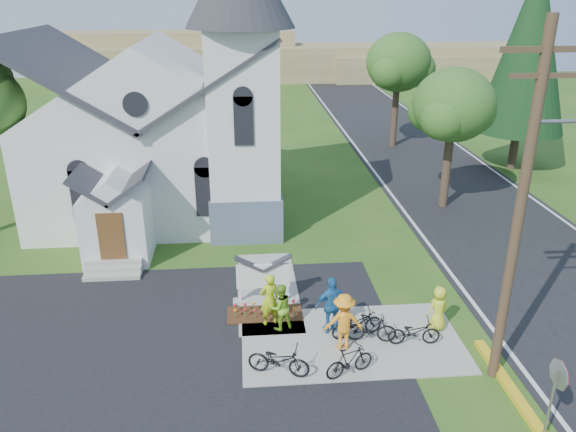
{
  "coord_description": "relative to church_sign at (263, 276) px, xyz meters",
  "views": [
    {
      "loc": [
        -1.82,
        -14.4,
        10.52
      ],
      "look_at": [
        -0.16,
        5.0,
        2.58
      ],
      "focal_mm": 35.0,
      "sensor_mm": 36.0,
      "label": 1
    }
  ],
  "objects": [
    {
      "name": "road",
      "position": [
        11.2,
        11.8,
        -1.02
      ],
      "size": [
        8.0,
        90.0,
        0.02
      ],
      "primitive_type": "cube",
      "color": "black",
      "rests_on": "ground"
    },
    {
      "name": "cyclist_2",
      "position": [
        2.13,
        -2.14,
        0.01
      ],
      "size": [
        1.23,
        0.69,
        1.97
      ],
      "primitive_type": "imported",
      "rotation": [
        0.0,
        0.0,
        3.33
      ],
      "color": "#2168A9",
      "rests_on": "sidewalk"
    },
    {
      "name": "conifer",
      "position": [
        16.2,
        14.8,
        6.36
      ],
      "size": [
        5.2,
        5.2,
        12.4
      ],
      "color": "#3C2921",
      "rests_on": "ground"
    },
    {
      "name": "bike_2",
      "position": [
        2.9,
        -2.46,
        -0.52
      ],
      "size": [
        1.86,
        1.04,
        0.92
      ],
      "primitive_type": "imported",
      "rotation": [
        0.0,
        0.0,
        1.83
      ],
      "color": "black",
      "rests_on": "sidewalk"
    },
    {
      "name": "bike_4",
      "position": [
        4.6,
        -3.06,
        -0.54
      ],
      "size": [
        1.68,
        0.66,
        0.87
      ],
      "primitive_type": "imported",
      "rotation": [
        0.0,
        0.0,
        1.52
      ],
      "color": "black",
      "rests_on": "sidewalk"
    },
    {
      "name": "cyclist_4",
      "position": [
        5.62,
        -2.3,
        -0.2
      ],
      "size": [
        0.89,
        0.72,
        1.56
      ],
      "primitive_type": "imported",
      "rotation": [
        0.0,
        0.0,
        3.48
      ],
      "color": "#CEDD29",
      "rests_on": "sidewalk"
    },
    {
      "name": "cyclist_3",
      "position": [
        2.35,
        -3.04,
        -0.04
      ],
      "size": [
        1.21,
        0.69,
        1.87
      ],
      "primitive_type": "imported",
      "rotation": [
        0.0,
        0.0,
        3.14
      ],
      "color": "orange",
      "rests_on": "sidewalk"
    },
    {
      "name": "flower_bed",
      "position": [
        0.0,
        -0.9,
        -0.99
      ],
      "size": [
        2.6,
        1.1,
        0.07
      ],
      "primitive_type": "cube",
      "color": "#3A1B0F",
      "rests_on": "ground"
    },
    {
      "name": "bike_1",
      "position": [
        2.3,
        -4.4,
        -0.5
      ],
      "size": [
        1.62,
        1.0,
        0.94
      ],
      "primitive_type": "imported",
      "rotation": [
        0.0,
        0.0,
        1.95
      ],
      "color": "black",
      "rests_on": "sidewalk"
    },
    {
      "name": "church",
      "position": [
        -4.28,
        9.28,
        4.22
      ],
      "size": [
        12.35,
        12.0,
        13.0
      ],
      "color": "white",
      "rests_on": "ground"
    },
    {
      "name": "church_sign",
      "position": [
        0.0,
        0.0,
        0.0
      ],
      "size": [
        2.2,
        0.4,
        1.7
      ],
      "color": "gray",
      "rests_on": "ground"
    },
    {
      "name": "ground",
      "position": [
        1.2,
        -3.2,
        -1.03
      ],
      "size": [
        120.0,
        120.0,
        0.0
      ],
      "primitive_type": "plane",
      "color": "#2C5518",
      "rests_on": "ground"
    },
    {
      "name": "bike_3",
      "position": [
        3.28,
        -2.8,
        -0.49
      ],
      "size": [
        1.66,
        0.73,
        0.97
      ],
      "primitive_type": "imported",
      "rotation": [
        0.0,
        0.0,
        1.4
      ],
      "color": "black",
      "rests_on": "sidewalk"
    },
    {
      "name": "distant_hills",
      "position": [
        4.56,
        53.13,
        1.15
      ],
      "size": [
        61.0,
        10.0,
        5.6
      ],
      "color": "olive",
      "rests_on": "ground"
    },
    {
      "name": "tree_road_mid",
      "position": [
        10.2,
        20.8,
        4.75
      ],
      "size": [
        4.4,
        4.4,
        7.8
      ],
      "color": "#3C2921",
      "rests_on": "ground"
    },
    {
      "name": "sidewalk",
      "position": [
        2.7,
        -2.7,
        -1.0
      ],
      "size": [
        7.0,
        4.0,
        0.05
      ],
      "primitive_type": "cube",
      "color": "gray",
      "rests_on": "ground"
    },
    {
      "name": "utility_pole",
      "position": [
        6.56,
        -4.7,
        4.38
      ],
      "size": [
        3.45,
        0.28,
        10.0
      ],
      "color": "#402C20",
      "rests_on": "ground"
    },
    {
      "name": "tree_road_near",
      "position": [
        9.7,
        8.8,
        4.18
      ],
      "size": [
        4.0,
        4.0,
        7.05
      ],
      "color": "#3C2921",
      "rests_on": "ground"
    },
    {
      "name": "stop_sign",
      "position": [
        6.63,
        -7.4,
        0.75
      ],
      "size": [
        0.11,
        0.76,
        2.48
      ],
      "color": "gray",
      "rests_on": "ground"
    },
    {
      "name": "parking_lot",
      "position": [
        -5.8,
        -5.2,
        -1.02
      ],
      "size": [
        20.0,
        16.0,
        0.02
      ],
      "primitive_type": "cube",
      "color": "black",
      "rests_on": "ground"
    },
    {
      "name": "bike_0",
      "position": [
        0.26,
        -4.19,
        -0.49
      ],
      "size": [
        1.96,
        1.19,
        0.97
      ],
      "primitive_type": "imported",
      "rotation": [
        0.0,
        0.0,
        1.25
      ],
      "color": "black",
      "rests_on": "sidewalk"
    },
    {
      "name": "cyclist_0",
      "position": [
        0.14,
        -1.5,
        -0.05
      ],
      "size": [
        0.78,
        0.63,
        1.85
      ],
      "primitive_type": "imported",
      "rotation": [
        0.0,
        0.0,
        3.47
      ],
      "color": "#B3CE18",
      "rests_on": "sidewalk"
    },
    {
      "name": "cyclist_1",
      "position": [
        0.48,
        -1.83,
        -0.17
      ],
      "size": [
        0.94,
        0.84,
        1.62
      ],
      "primitive_type": "imported",
      "rotation": [
        0.0,
        0.0,
        3.48
      ],
      "color": "#73B221",
      "rests_on": "sidewalk"
    }
  ]
}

